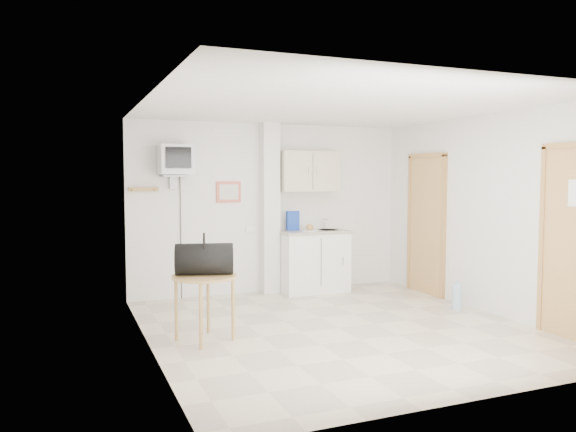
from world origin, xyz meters
name	(u,v)px	position (x,y,z in m)	size (l,w,h in m)	color
ground	(339,328)	(0.00, 0.00, 0.00)	(4.50, 4.50, 0.00)	beige
room_envelope	(355,193)	(0.24, 0.09, 1.54)	(4.24, 4.54, 2.55)	white
kitchenette	(312,238)	(0.57, 2.00, 0.80)	(1.03, 0.58, 2.10)	white
crt_television	(175,161)	(-1.45, 2.02, 1.94)	(0.44, 0.45, 2.15)	slate
round_table	(204,283)	(-1.53, 0.09, 0.61)	(0.67, 0.67, 0.69)	#AB8343
duffel_bag	(204,259)	(-1.52, 0.13, 0.86)	(0.66, 0.47, 0.44)	black
water_bottle	(457,297)	(1.82, 0.21, 0.17)	(0.13, 0.13, 0.38)	#9BBFD7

